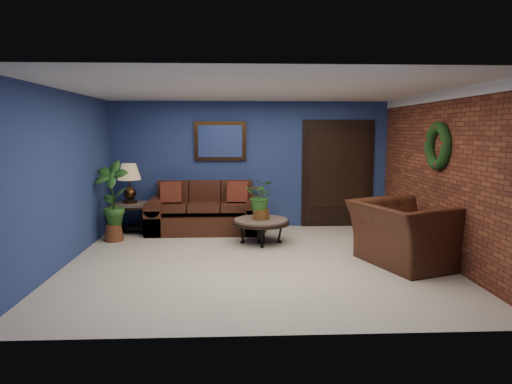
{
  "coord_description": "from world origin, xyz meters",
  "views": [
    {
      "loc": [
        -0.3,
        -6.57,
        1.92
      ],
      "look_at": [
        0.02,
        0.55,
        0.96
      ],
      "focal_mm": 32.0,
      "sensor_mm": 36.0,
      "label": 1
    }
  ],
  "objects_px": {
    "table_lamp": "(129,179)",
    "side_chair": "(256,206)",
    "sofa": "(205,215)",
    "armchair": "(406,234)",
    "coffee_table": "(261,222)",
    "end_table": "(130,210)"
  },
  "relations": [
    {
      "from": "table_lamp",
      "to": "side_chair",
      "type": "bearing_deg",
      "value": 1.49
    },
    {
      "from": "armchair",
      "to": "coffee_table",
      "type": "bearing_deg",
      "value": 36.54
    },
    {
      "from": "table_lamp",
      "to": "sofa",
      "type": "bearing_deg",
      "value": 1.26
    },
    {
      "from": "sofa",
      "to": "coffee_table",
      "type": "bearing_deg",
      "value": -43.82
    },
    {
      "from": "side_chair",
      "to": "armchair",
      "type": "bearing_deg",
      "value": -59.72
    },
    {
      "from": "sofa",
      "to": "coffee_table",
      "type": "distance_m",
      "value": 1.42
    },
    {
      "from": "sofa",
      "to": "armchair",
      "type": "xyz_separation_m",
      "value": [
        3.04,
        -2.34,
        0.14
      ]
    },
    {
      "from": "table_lamp",
      "to": "side_chair",
      "type": "distance_m",
      "value": 2.45
    },
    {
      "from": "sofa",
      "to": "armchair",
      "type": "distance_m",
      "value": 3.84
    },
    {
      "from": "armchair",
      "to": "side_chair",
      "type": "bearing_deg",
      "value": 21.56
    },
    {
      "from": "side_chair",
      "to": "end_table",
      "type": "bearing_deg",
      "value": 170.67
    },
    {
      "from": "table_lamp",
      "to": "side_chair",
      "type": "height_order",
      "value": "table_lamp"
    },
    {
      "from": "end_table",
      "to": "armchair",
      "type": "height_order",
      "value": "armchair"
    },
    {
      "from": "coffee_table",
      "to": "side_chair",
      "type": "xyz_separation_m",
      "value": [
        -0.05,
        1.01,
        0.12
      ]
    },
    {
      "from": "table_lamp",
      "to": "armchair",
      "type": "distance_m",
      "value": 5.05
    },
    {
      "from": "coffee_table",
      "to": "side_chair",
      "type": "bearing_deg",
      "value": 92.79
    },
    {
      "from": "table_lamp",
      "to": "armchair",
      "type": "height_order",
      "value": "table_lamp"
    },
    {
      "from": "coffee_table",
      "to": "end_table",
      "type": "distance_m",
      "value": 2.61
    },
    {
      "from": "end_table",
      "to": "table_lamp",
      "type": "bearing_deg",
      "value": -90.0
    },
    {
      "from": "sofa",
      "to": "end_table",
      "type": "xyz_separation_m",
      "value": [
        -1.41,
        -0.03,
        0.12
      ]
    },
    {
      "from": "sofa",
      "to": "side_chair",
      "type": "bearing_deg",
      "value": 1.82
    },
    {
      "from": "end_table",
      "to": "armchair",
      "type": "relative_size",
      "value": 0.44
    }
  ]
}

